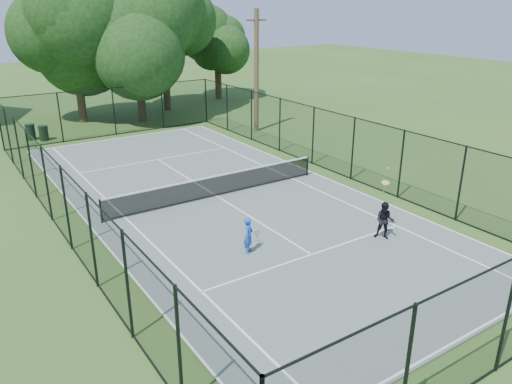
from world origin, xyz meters
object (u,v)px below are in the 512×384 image
trash_bin_right (44,133)px  utility_pole (256,71)px  tennis_net (217,185)px  player_black (385,221)px  player_blue (249,235)px  trash_bin_left (31,132)px

trash_bin_right → utility_pole: utility_pole is taller
trash_bin_right → tennis_net: bearing=-73.8°
utility_pole → player_black: 16.95m
tennis_net → player_blue: size_ratio=8.00×
trash_bin_left → player_blue: bearing=-81.1°
player_black → player_blue: bearing=158.9°
trash_bin_left → tennis_net: bearing=-72.1°
trash_bin_left → utility_pole: 14.37m
tennis_net → trash_bin_right: 14.70m
trash_bin_right → player_black: size_ratio=0.37×
trash_bin_right → player_black: 22.10m
player_blue → player_black: player_black is taller
trash_bin_right → utility_pole: size_ratio=0.12×
trash_bin_right → player_black: player_black is taller
tennis_net → trash_bin_left: tennis_net is taller
tennis_net → trash_bin_left: bearing=107.9°
trash_bin_right → utility_pole: 13.60m
utility_pole → player_blue: size_ratio=5.99×
tennis_net → player_blue: (-1.65, -5.10, 0.11)m
player_blue → player_black: 4.87m
tennis_net → utility_pole: 12.50m
trash_bin_right → player_blue: size_ratio=0.71×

